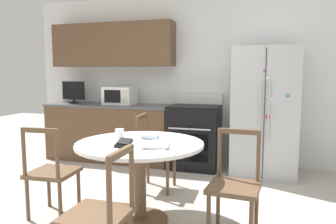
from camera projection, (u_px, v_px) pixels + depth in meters
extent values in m
cube|color=silver|center=(188.00, 79.00, 5.17)|extent=(5.20, 0.10, 2.60)
cube|color=brown|center=(113.00, 45.00, 5.25)|extent=(2.02, 0.34, 0.68)
cube|color=brown|center=(110.00, 133.00, 5.28)|extent=(2.02, 0.62, 0.86)
cube|color=#4C4C51|center=(110.00, 105.00, 5.23)|extent=(2.05, 0.64, 0.03)
cube|color=#B2B5BA|center=(265.00, 112.00, 4.47)|extent=(0.86, 0.73, 1.74)
cube|color=#333333|center=(264.00, 115.00, 4.12)|extent=(0.01, 0.01, 1.67)
cylinder|color=silver|center=(260.00, 111.00, 4.11)|extent=(0.02, 0.02, 0.73)
cylinder|color=silver|center=(269.00, 112.00, 4.09)|extent=(0.02, 0.02, 0.73)
cube|color=#338CD8|center=(288.00, 96.00, 4.01)|extent=(0.05, 0.01, 0.04)
cube|color=white|center=(271.00, 99.00, 4.07)|extent=(0.04, 0.01, 0.03)
cube|color=white|center=(267.00, 78.00, 4.06)|extent=(0.04, 0.01, 0.03)
cube|color=red|center=(268.00, 117.00, 4.11)|extent=(0.05, 0.02, 0.04)
cube|color=purple|center=(265.00, 71.00, 4.05)|extent=(0.04, 0.01, 0.03)
cube|color=black|center=(195.00, 137.00, 4.85)|extent=(0.72, 0.64, 0.90)
cube|color=black|center=(190.00, 148.00, 4.55)|extent=(0.52, 0.01, 0.40)
cylinder|color=silver|center=(189.00, 129.00, 4.49)|extent=(0.59, 0.02, 0.02)
cube|color=black|center=(195.00, 106.00, 4.79)|extent=(0.72, 0.64, 0.02)
cube|color=white|center=(199.00, 99.00, 5.06)|extent=(0.72, 0.06, 0.16)
cube|color=white|center=(120.00, 96.00, 5.18)|extent=(0.47, 0.36, 0.28)
cube|color=black|center=(112.00, 96.00, 5.02)|extent=(0.27, 0.01, 0.19)
cube|color=silver|center=(125.00, 97.00, 4.96)|extent=(0.09, 0.01, 0.20)
cylinder|color=black|center=(74.00, 102.00, 5.41)|extent=(0.16, 0.16, 0.02)
cylinder|color=black|center=(74.00, 101.00, 5.41)|extent=(0.03, 0.03, 0.04)
cube|color=black|center=(73.00, 90.00, 5.39)|extent=(0.39, 0.05, 0.30)
cylinder|color=white|center=(140.00, 144.00, 3.02)|extent=(1.18, 1.18, 0.03)
cylinder|color=brown|center=(140.00, 182.00, 3.07)|extent=(0.11, 0.11, 0.70)
cylinder|color=brown|center=(141.00, 219.00, 3.11)|extent=(0.52, 0.52, 0.03)
cube|color=brown|center=(53.00, 172.00, 3.19)|extent=(0.44, 0.44, 0.04)
cylinder|color=brown|center=(49.00, 187.00, 3.42)|extent=(0.04, 0.04, 0.41)
cylinder|color=brown|center=(79.00, 190.00, 3.34)|extent=(0.04, 0.04, 0.41)
cylinder|color=brown|center=(28.00, 200.00, 3.09)|extent=(0.04, 0.04, 0.41)
cylinder|color=brown|center=(60.00, 203.00, 3.01)|extent=(0.04, 0.04, 0.41)
cylinder|color=brown|center=(24.00, 151.00, 3.02)|extent=(0.04, 0.04, 0.45)
cylinder|color=brown|center=(57.00, 154.00, 2.94)|extent=(0.04, 0.04, 0.45)
cube|color=brown|center=(39.00, 130.00, 2.95)|extent=(0.35, 0.06, 0.04)
cube|color=brown|center=(157.00, 154.00, 3.91)|extent=(0.44, 0.44, 0.04)
cylinder|color=brown|center=(174.00, 169.00, 4.06)|extent=(0.04, 0.04, 0.41)
cylinder|color=brown|center=(168.00, 178.00, 3.73)|extent=(0.04, 0.04, 0.41)
cylinder|color=brown|center=(148.00, 167.00, 4.15)|extent=(0.04, 0.04, 0.41)
cylinder|color=brown|center=(139.00, 176.00, 3.82)|extent=(0.04, 0.04, 0.41)
cylinder|color=brown|center=(146.00, 131.00, 4.10)|extent=(0.04, 0.04, 0.45)
cylinder|color=brown|center=(137.00, 136.00, 3.77)|extent=(0.04, 0.04, 0.45)
cube|color=brown|center=(142.00, 116.00, 3.91)|extent=(0.05, 0.35, 0.04)
cube|color=brown|center=(96.00, 216.00, 2.23)|extent=(0.42, 0.42, 0.04)
cylinder|color=brown|center=(109.00, 193.00, 1.98)|extent=(0.04, 0.04, 0.45)
cylinder|color=brown|center=(132.00, 176.00, 2.31)|extent=(0.04, 0.04, 0.45)
cube|color=brown|center=(121.00, 153.00, 2.12)|extent=(0.04, 0.34, 0.04)
cube|color=brown|center=(234.00, 188.00, 2.77)|extent=(0.45, 0.45, 0.04)
cylinder|color=brown|center=(209.00, 218.00, 2.70)|extent=(0.04, 0.04, 0.41)
cylinder|color=brown|center=(256.00, 208.00, 2.89)|extent=(0.04, 0.04, 0.41)
cylinder|color=brown|center=(218.00, 203.00, 3.02)|extent=(0.04, 0.04, 0.41)
cylinder|color=brown|center=(258.00, 156.00, 2.85)|extent=(0.04, 0.04, 0.45)
cylinder|color=brown|center=(219.00, 152.00, 2.98)|extent=(0.04, 0.04, 0.45)
cube|color=brown|center=(239.00, 132.00, 2.89)|extent=(0.35, 0.07, 0.04)
cylinder|color=silver|center=(120.00, 133.00, 3.21)|extent=(0.09, 0.09, 0.09)
cylinder|color=beige|center=(120.00, 136.00, 3.21)|extent=(0.08, 0.08, 0.05)
cylinder|color=#A3BCDB|center=(150.00, 137.00, 3.15)|extent=(0.20, 0.09, 0.05)
cube|color=black|center=(123.00, 146.00, 2.82)|extent=(0.13, 0.11, 0.03)
cube|color=black|center=(125.00, 142.00, 2.84)|extent=(0.13, 0.11, 0.06)
cube|color=white|center=(156.00, 146.00, 2.87)|extent=(0.25, 0.32, 0.01)
cube|color=beige|center=(156.00, 145.00, 2.87)|extent=(0.27, 0.34, 0.01)
cube|color=silver|center=(156.00, 144.00, 2.86)|extent=(0.29, 0.35, 0.01)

